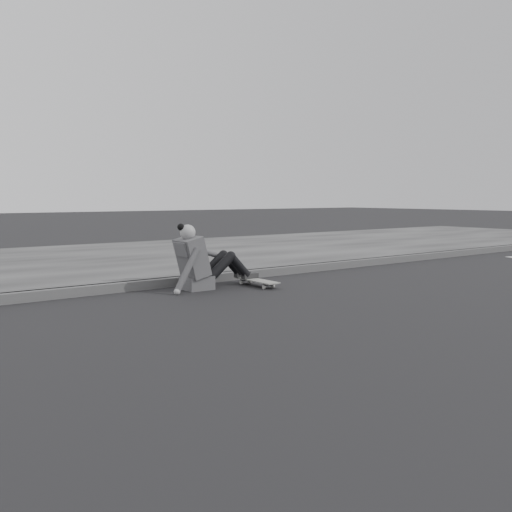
% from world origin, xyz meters
% --- Properties ---
extents(ground, '(80.00, 80.00, 0.00)m').
position_xyz_m(ground, '(0.00, 0.00, 0.00)').
color(ground, black).
rests_on(ground, ground).
extents(curb, '(24.00, 0.16, 0.12)m').
position_xyz_m(curb, '(0.00, 2.58, 0.06)').
color(curb, '#494949').
rests_on(curb, ground).
extents(sidewalk, '(24.00, 6.00, 0.12)m').
position_xyz_m(sidewalk, '(0.00, 5.60, 0.06)').
color(sidewalk, '#3B3B3B').
rests_on(sidewalk, ground).
extents(skateboard, '(0.20, 0.78, 0.09)m').
position_xyz_m(skateboard, '(-1.61, 1.89, 0.07)').
color(skateboard, '#9D9D98').
rests_on(skateboard, ground).
extents(seated_woman, '(1.38, 0.46, 0.88)m').
position_xyz_m(seated_woman, '(-2.34, 2.14, 0.36)').
color(seated_woman, '#48484A').
rests_on(seated_woman, ground).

